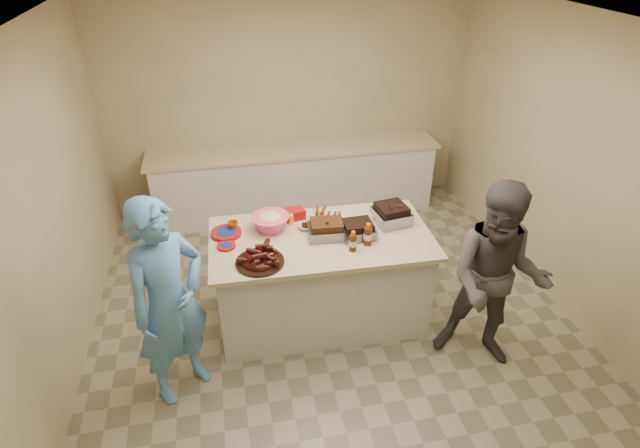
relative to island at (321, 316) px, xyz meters
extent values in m
cube|color=#47230F|center=(0.05, 0.00, 0.93)|extent=(0.35, 0.27, 0.10)
cube|color=black|center=(0.32, -0.05, 0.93)|extent=(0.30, 0.25, 0.09)
cube|color=gray|center=(0.68, 0.11, 0.93)|extent=(0.34, 0.34, 0.12)
cylinder|color=silver|center=(0.12, 0.26, 0.93)|extent=(0.41, 0.41, 0.05)
cube|color=orange|center=(0.67, 0.22, 0.93)|extent=(0.35, 0.30, 0.08)
cylinder|color=#411E0A|center=(0.22, -0.26, 0.93)|extent=(0.06, 0.06, 0.19)
cylinder|color=#411E0A|center=(0.37, -0.20, 0.93)|extent=(0.07, 0.07, 0.21)
cylinder|color=#FAAE0E|center=(-0.22, 0.27, 0.93)|extent=(0.05, 0.05, 0.12)
imported|color=silver|center=(-0.11, 0.16, 0.93)|extent=(0.15, 0.05, 0.15)
cylinder|color=maroon|center=(-0.82, 0.20, 0.93)|extent=(0.28, 0.28, 0.03)
cylinder|color=maroon|center=(-0.83, 0.00, 0.93)|extent=(0.16, 0.16, 0.02)
imported|color=#994A09|center=(-0.75, 0.26, 0.93)|extent=(0.10, 0.09, 0.09)
cube|color=maroon|center=(-0.18, 0.37, 0.93)|extent=(0.20, 0.17, 0.09)
imported|color=#5999D9|center=(-1.28, -0.59, 0.00)|extent=(1.59, 1.78, 0.42)
imported|color=#534F4A|center=(1.28, -0.78, 0.00)|extent=(1.55, 1.87, 0.64)
camera|label=1|loc=(-0.76, -3.60, 3.33)|focal=28.00mm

